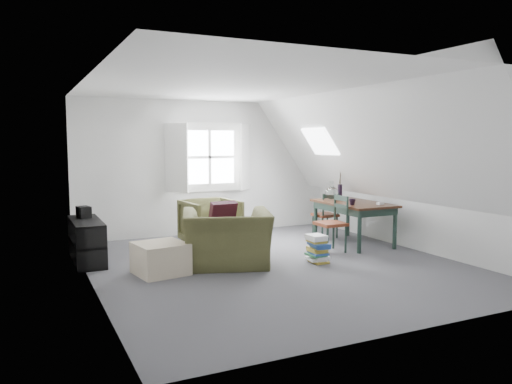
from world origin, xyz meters
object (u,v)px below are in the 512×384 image
ottoman (160,258)px  dining_chair_near (333,223)px  armchair_near (227,266)px  magazine_stack (318,249)px  dining_table (354,208)px  dining_chair_far (326,214)px  media_shelf (87,244)px  armchair_far (211,246)px

ottoman → dining_chair_near: bearing=3.0°
armchair_near → dining_chair_near: dining_chair_near is taller
magazine_stack → dining_table: bearing=34.4°
dining_chair_far → media_shelf: (-4.16, -0.09, -0.15)m
ottoman → dining_table: dining_table is taller
dining_table → magazine_stack: (-1.27, -0.87, -0.42)m
dining_chair_far → media_shelf: dining_chair_far is taller
armchair_far → dining_chair_far: size_ratio=1.05×
armchair_far → dining_chair_far: 2.19m
media_shelf → magazine_stack: bearing=-23.8°
magazine_stack → dining_chair_far: bearing=53.0°
armchair_near → dining_chair_near: (1.87, 0.14, 0.47)m
media_shelf → dining_chair_far: bearing=2.8°
dining_table → media_shelf: (-4.28, 0.56, -0.34)m
dining_chair_near → ottoman: bearing=-100.0°
armchair_far → ottoman: (-1.22, -1.39, 0.21)m
ottoman → dining_table: size_ratio=0.43×
dining_chair_far → dining_chair_near: dining_chair_near is taller
dining_chair_far → magazine_stack: dining_chair_far is taller
dining_chair_far → armchair_far: bearing=-27.8°
media_shelf → dining_table: bearing=-5.9°
dining_chair_far → media_shelf: size_ratio=0.68×
armchair_far → dining_chair_far: bearing=-12.7°
media_shelf → magazine_stack: media_shelf is taller
armchair_near → dining_table: dining_table is taller
armchair_far → dining_chair_near: size_ratio=0.97×
armchair_far → dining_table: (2.26, -0.89, 0.62)m
dining_table → dining_chair_far: size_ratio=1.75×
dining_chair_near → magazine_stack: dining_chair_near is taller
ottoman → media_shelf: media_shelf is taller
armchair_far → dining_table: size_ratio=0.60×
ottoman → dining_chair_far: bearing=18.9°
armchair_far → ottoman: bearing=-137.5°
armchair_near → dining_chair_far: 2.70m
armchair_far → dining_chair_near: (1.60, -1.25, 0.47)m
media_shelf → magazine_stack: 3.34m
armchair_near → armchair_far: 1.41m
dining_chair_far → media_shelf: 4.16m
ottoman → dining_table: bearing=8.1°
armchair_far → dining_chair_near: bearing=-44.1°
armchair_far → magazine_stack: size_ratio=2.15×
media_shelf → magazine_stack: (3.01, -1.43, -0.08)m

